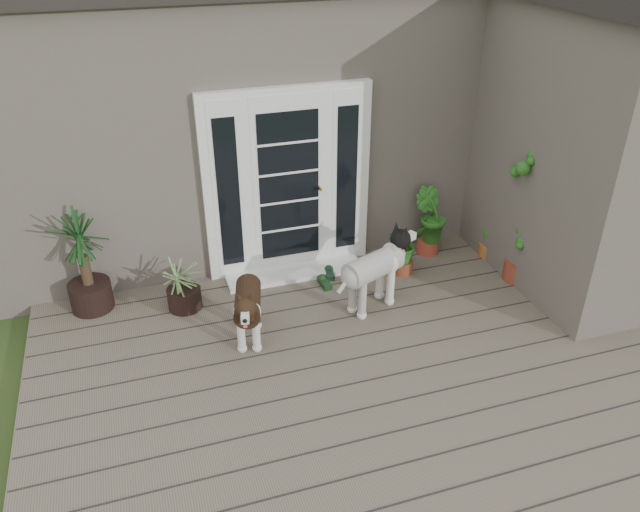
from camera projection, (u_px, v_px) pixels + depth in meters
name	position (u px, v px, depth m)	size (l,w,h in m)	color
deck	(375.00, 384.00, 5.76)	(6.20, 4.60, 0.12)	#6B5B4C
house_main	(262.00, 100.00, 8.52)	(7.40, 4.00, 3.10)	#665E54
house_wing	(593.00, 156.00, 6.70)	(1.60, 2.40, 3.10)	#665E54
door_unit	(288.00, 183.00, 6.96)	(1.90, 0.14, 2.15)	white
door_step	(295.00, 272.00, 7.32)	(1.60, 0.40, 0.05)	white
brindle_dog	(248.00, 311.00, 6.08)	(0.35, 0.81, 0.67)	#372214
white_dog	(373.00, 278.00, 6.55)	(0.38, 0.89, 0.75)	white
spider_plant	(182.00, 282.00, 6.58)	(0.60, 0.60, 0.64)	#81A364
yucca	(83.00, 259.00, 6.43)	(0.84, 0.84, 1.22)	black
herb_a	(403.00, 252.00, 7.23)	(0.42, 0.42, 0.53)	#1D4C15
herb_b	(429.00, 230.00, 7.63)	(0.42, 0.42, 0.62)	#235719
herb_c	(493.00, 236.00, 7.59)	(0.34, 0.34, 0.53)	#295A19
sapling	(528.00, 213.00, 6.81)	(0.50, 0.50, 1.70)	#1B601E
clog_left	(330.00, 273.00, 7.26)	(0.12, 0.27, 0.08)	black
clog_right	(325.00, 282.00, 7.09)	(0.13, 0.27, 0.08)	black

